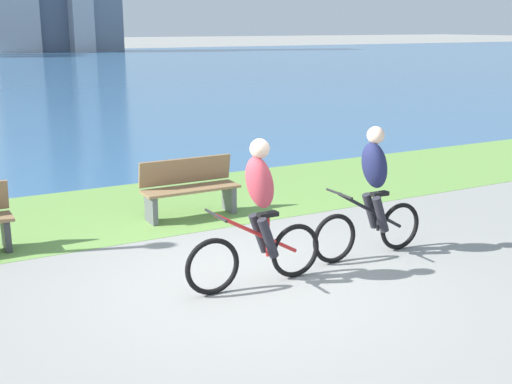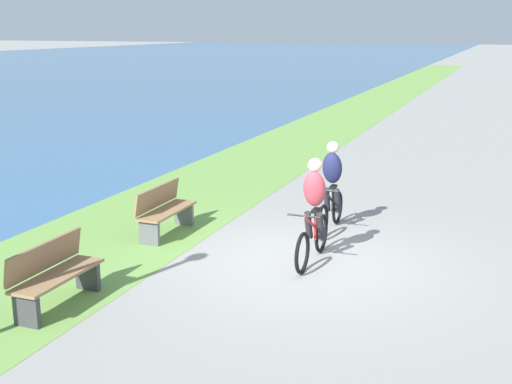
% 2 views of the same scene
% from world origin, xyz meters
% --- Properties ---
extents(ground_plane, '(300.00, 300.00, 0.00)m').
position_xyz_m(ground_plane, '(0.00, 0.00, 0.00)').
color(ground_plane, gray).
extents(grass_strip_bayside, '(120.00, 3.27, 0.01)m').
position_xyz_m(grass_strip_bayside, '(0.00, 3.65, 0.00)').
color(grass_strip_bayside, '#6B9947').
rests_on(grass_strip_bayside, ground).
extents(cyclist_lead, '(1.72, 0.52, 1.69)m').
position_xyz_m(cyclist_lead, '(0.02, -0.11, 0.84)').
color(cyclist_lead, black).
rests_on(cyclist_lead, ground).
extents(cyclist_trailing, '(1.68, 0.52, 1.67)m').
position_xyz_m(cyclist_trailing, '(1.75, 0.06, 0.83)').
color(cyclist_trailing, black).
rests_on(cyclist_trailing, ground).
extents(bench_far_along_path, '(1.50, 0.47, 0.90)m').
position_xyz_m(bench_far_along_path, '(0.43, 2.82, 0.45)').
color(bench_far_along_path, olive).
rests_on(bench_far_along_path, ground).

